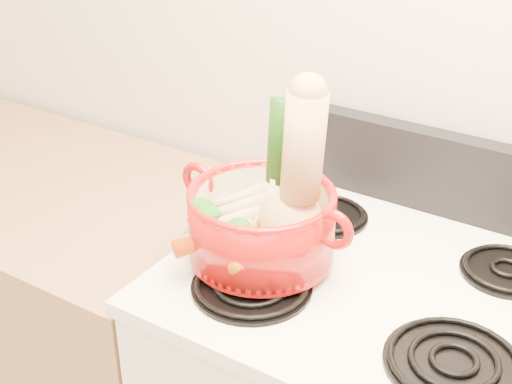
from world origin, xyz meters
The scene contains 22 objects.
wall_back centered at (0.00, 1.75, 1.30)m, with size 3.50×0.02×2.60m, color beige.
cooktop centered at (0.00, 1.40, 0.93)m, with size 0.78×0.67×0.03m, color white.
control_backsplash centered at (0.00, 1.70, 1.04)m, with size 0.76×0.05×0.18m, color black.
counter_left centered at (-1.07, 1.40, 0.45)m, with size 1.36×0.65×0.90m, color #9B7249.
burner_front_left centered at (-0.19, 1.24, 0.96)m, with size 0.22×0.22×0.02m, color black.
burner_front_right centered at (0.19, 1.24, 0.96)m, with size 0.22×0.22×0.02m, color black.
burner_back_left centered at (-0.19, 1.54, 0.96)m, with size 0.17×0.17×0.02m, color black.
burner_back_right centered at (0.19, 1.54, 0.96)m, with size 0.17×0.17×0.02m, color black.
dutch_oven centered at (-0.22, 1.32, 1.04)m, with size 0.28×0.28×0.14m, color #9D0D0A.
pot_handle_left centered at (-0.38, 1.33, 1.08)m, with size 0.08×0.08×0.02m, color #9D0D0A.
pot_handle_right centered at (-0.06, 1.31, 1.08)m, with size 0.08×0.08×0.02m, color #9D0D0A.
squash centered at (-0.17, 1.35, 1.15)m, with size 0.13×0.13×0.31m, color tan, non-canonical shape.
leek centered at (-0.21, 1.35, 1.14)m, with size 0.04×0.04×0.29m, color silver.
ginger centered at (-0.21, 1.42, 1.02)m, with size 0.08×0.06×0.04m, color tan.
parsnip_0 centered at (-0.26, 1.34, 1.02)m, with size 0.04×0.04×0.23m, color beige.
parsnip_1 centered at (-0.28, 1.34, 1.03)m, with size 0.05×0.05×0.22m, color beige.
parsnip_2 centered at (-0.24, 1.35, 1.03)m, with size 0.04×0.04×0.17m, color beige.
parsnip_3 centered at (-0.30, 1.34, 1.04)m, with size 0.04×0.04×0.19m, color beige.
parsnip_4 centered at (-0.30, 1.39, 1.04)m, with size 0.04×0.04×0.22m, color beige.
carrot_0 centered at (-0.24, 1.28, 1.02)m, with size 0.03×0.03×0.17m, color #DF5D0B.
carrot_1 centered at (-0.27, 1.25, 1.02)m, with size 0.04×0.04×0.17m, color red.
carrot_2 centered at (-0.21, 1.27, 1.02)m, with size 0.03×0.03×0.17m, color orange.
Camera 1 is at (0.39, 0.35, 1.73)m, focal length 50.00 mm.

